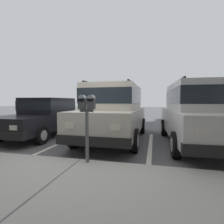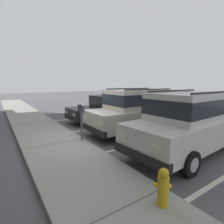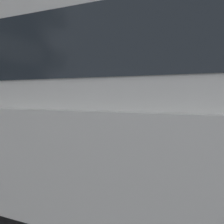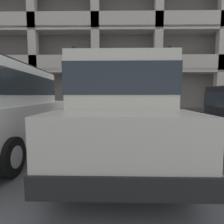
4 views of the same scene
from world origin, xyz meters
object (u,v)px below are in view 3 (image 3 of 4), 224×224
at_px(silver_suv, 187,103).
at_px(dark_hatchback, 212,109).
at_px(red_sedan, 109,110).
at_px(parking_meter_near, 67,98).

height_order(silver_suv, dark_hatchback, silver_suv).
relative_size(silver_suv, dark_hatchback, 1.07).
relative_size(silver_suv, red_sedan, 0.99).
relative_size(silver_suv, parking_meter_near, 3.38).
bearing_deg(red_sedan, silver_suv, -7.09).
height_order(red_sedan, parking_meter_near, red_sedan).
height_order(silver_suv, red_sedan, same).
xyz_separation_m(red_sedan, dark_hatchback, (5.75, -0.37, -0.27)).
xyz_separation_m(silver_suv, red_sedan, (-2.78, 0.21, 0.00)).
bearing_deg(red_sedan, parking_meter_near, 41.39).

